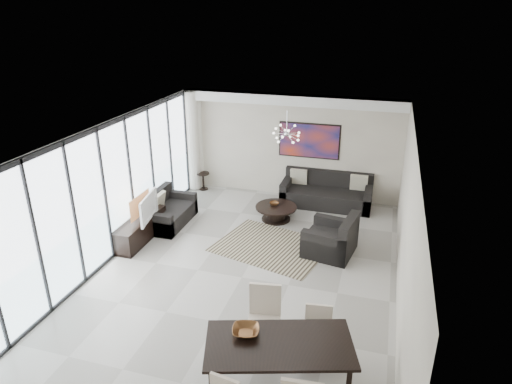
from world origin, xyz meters
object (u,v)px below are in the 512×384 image
at_px(tv_console, 140,229).
at_px(television, 144,207).
at_px(sofa_main, 326,194).
at_px(dining_table, 279,348).
at_px(coffee_table, 276,212).

relative_size(tv_console, television, 1.68).
xyz_separation_m(sofa_main, tv_console, (-3.87, -3.21, -0.03)).
xyz_separation_m(television, dining_table, (3.99, -3.49, -0.08)).
bearing_deg(television, tv_console, 89.49).
xyz_separation_m(sofa_main, dining_table, (0.28, -6.68, 0.46)).
distance_m(tv_console, dining_table, 5.43).
height_order(coffee_table, television, television).
relative_size(sofa_main, television, 2.34).
distance_m(coffee_table, television, 3.29).
distance_m(coffee_table, sofa_main, 1.70).
bearing_deg(television, dining_table, -140.56).
bearing_deg(dining_table, television, 138.83).
bearing_deg(tv_console, dining_table, -39.86).
relative_size(coffee_table, tv_console, 0.61).
relative_size(sofa_main, dining_table, 1.08).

